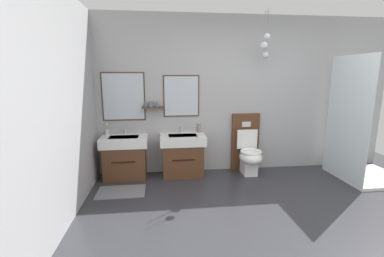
% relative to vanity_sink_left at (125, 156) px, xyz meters
% --- Properties ---
extents(ground_plane, '(6.39, 5.52, 0.10)m').
position_rel_vanity_sink_left_xyz_m(ground_plane, '(2.02, -1.86, -0.41)').
color(ground_plane, '#2D2D33').
rests_on(ground_plane, ground).
extents(wall_back, '(5.19, 0.57, 2.62)m').
position_rel_vanity_sink_left_xyz_m(wall_back, '(2.00, 0.24, 0.95)').
color(wall_back, '#A8A8AA').
rests_on(wall_back, ground).
extents(wall_left, '(0.12, 4.32, 2.62)m').
position_rel_vanity_sink_left_xyz_m(wall_left, '(-0.51, -1.86, 0.95)').
color(wall_left, '#A8A8AA').
rests_on(wall_left, ground).
extents(bath_mat, '(0.68, 0.44, 0.01)m').
position_rel_vanity_sink_left_xyz_m(bath_mat, '(0.00, -0.58, -0.36)').
color(bath_mat, slate).
rests_on(bath_mat, ground).
extents(vanity_sink_left, '(0.74, 0.45, 0.69)m').
position_rel_vanity_sink_left_xyz_m(vanity_sink_left, '(0.00, 0.00, 0.00)').
color(vanity_sink_left, '#56331E').
rests_on(vanity_sink_left, ground).
extents(tap_on_left_sink, '(0.03, 0.13, 0.11)m').
position_rel_vanity_sink_left_xyz_m(tap_on_left_sink, '(0.00, 0.16, 0.40)').
color(tap_on_left_sink, silver).
rests_on(tap_on_left_sink, vanity_sink_left).
extents(vanity_sink_right, '(0.74, 0.45, 0.69)m').
position_rel_vanity_sink_left_xyz_m(vanity_sink_right, '(0.94, 0.00, 0.00)').
color(vanity_sink_right, '#56331E').
rests_on(vanity_sink_right, ground).
extents(tap_on_right_sink, '(0.03, 0.13, 0.11)m').
position_rel_vanity_sink_left_xyz_m(tap_on_right_sink, '(0.94, 0.16, 0.40)').
color(tap_on_right_sink, silver).
rests_on(tap_on_right_sink, vanity_sink_right).
extents(toilet, '(0.48, 0.62, 1.00)m').
position_rel_vanity_sink_left_xyz_m(toilet, '(2.05, -0.01, 0.01)').
color(toilet, '#56331E').
rests_on(toilet, ground).
extents(toothbrush_cup, '(0.07, 0.07, 0.20)m').
position_rel_vanity_sink_left_xyz_m(toothbrush_cup, '(-0.29, 0.15, 0.38)').
color(toothbrush_cup, silver).
rests_on(toothbrush_cup, vanity_sink_left).
extents(soap_dispenser, '(0.06, 0.06, 0.18)m').
position_rel_vanity_sink_left_xyz_m(soap_dispenser, '(1.24, 0.16, 0.41)').
color(soap_dispenser, gray).
rests_on(soap_dispenser, vanity_sink_right).
extents(shower_tray, '(0.99, 0.96, 1.95)m').
position_rel_vanity_sink_left_xyz_m(shower_tray, '(3.75, -0.50, 0.04)').
color(shower_tray, white).
rests_on(shower_tray, ground).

